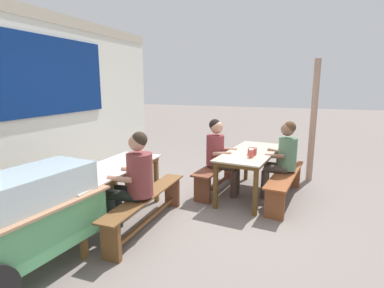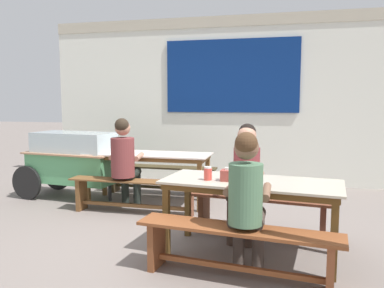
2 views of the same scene
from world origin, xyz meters
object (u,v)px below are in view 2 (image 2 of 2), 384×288
at_px(bench_near_front, 237,244).
at_px(tissue_box, 228,175).
at_px(dining_table_far, 148,158).
at_px(food_cart, 73,159).
at_px(bench_far_back, 160,175).
at_px(person_right_near_table, 245,173).
at_px(person_near_front, 246,196).
at_px(bench_far_front, 134,192).
at_px(dining_table_near, 251,188).
at_px(person_left_back_turned, 124,159).
at_px(condiment_jar, 208,173).
at_px(bench_near_back, 261,209).

distance_m(bench_near_front, tissue_box, 0.73).
xyz_separation_m(dining_table_far, food_cart, (-1.25, 0.03, -0.06)).
height_order(bench_far_back, person_right_near_table, person_right_near_table).
bearing_deg(bench_near_front, person_near_front, 43.85).
relative_size(bench_far_front, person_near_front, 1.42).
relative_size(bench_far_back, bench_near_front, 1.05).
relative_size(bench_near_front, person_right_near_table, 1.39).
distance_m(dining_table_far, dining_table_near, 2.32).
distance_m(dining_table_far, person_near_front, 2.69).
height_order(bench_near_front, food_cart, food_cart).
height_order(dining_table_far, dining_table_near, same).
bearing_deg(person_left_back_turned, condiment_jar, -40.62).
bearing_deg(condiment_jar, bench_far_front, 137.89).
height_order(bench_near_front, person_right_near_table, person_right_near_table).
relative_size(person_left_back_turned, person_near_front, 1.02).
relative_size(person_left_back_turned, tissue_box, 9.43).
bearing_deg(dining_table_near, bench_near_back, 83.04).
distance_m(food_cart, person_near_front, 3.62).
distance_m(person_near_front, person_right_near_table, 1.01).
bearing_deg(dining_table_far, bench_near_front, -54.17).
xyz_separation_m(dining_table_far, bench_far_front, (-0.01, -0.57, -0.38)).
distance_m(bench_far_front, food_cart, 1.42).
distance_m(person_right_near_table, tissue_box, 0.58).
distance_m(bench_near_back, bench_near_front, 1.14).
relative_size(dining_table_far, bench_near_front, 1.06).
bearing_deg(bench_near_back, bench_far_back, 136.45).
relative_size(dining_table_far, person_near_front, 1.46).
bearing_deg(person_right_near_table, dining_table_far, 144.17).
bearing_deg(person_near_front, food_cart, 143.41).
relative_size(dining_table_near, person_left_back_turned, 1.38).
relative_size(dining_table_far, food_cart, 1.01).
distance_m(dining_table_near, person_left_back_turned, 2.14).
bearing_deg(person_right_near_table, tissue_box, -101.87).
bearing_deg(tissue_box, person_right_near_table, 78.13).
distance_m(bench_far_front, person_near_front, 2.31).
relative_size(dining_table_near, food_cart, 0.96).
relative_size(bench_far_front, condiment_jar, 13.56).
xyz_separation_m(bench_far_back, person_right_near_table, (1.54, -1.69, 0.42)).
height_order(dining_table_near, bench_far_back, dining_table_near).
xyz_separation_m(dining_table_near, bench_far_back, (-1.65, 2.20, -0.37)).
height_order(bench_near_front, condiment_jar, condiment_jar).
height_order(person_near_front, tissue_box, person_near_front).
distance_m(bench_far_front, person_left_back_turned, 0.47).
bearing_deg(dining_table_far, person_right_near_table, -35.83).
relative_size(dining_table_far, person_right_near_table, 1.47).
distance_m(bench_near_back, person_left_back_turned, 2.01).
distance_m(person_left_back_turned, condiment_jar, 1.84).
bearing_deg(dining_table_near, bench_far_back, 126.84).
xyz_separation_m(bench_far_front, person_right_near_table, (1.56, -0.55, 0.43)).
xyz_separation_m(dining_table_far, condiment_jar, (1.23, -1.69, 0.14)).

